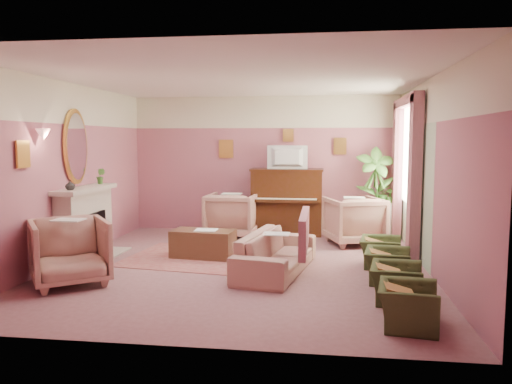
# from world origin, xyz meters

# --- Properties ---
(floor) EXTENTS (5.50, 6.00, 0.01)m
(floor) POSITION_xyz_m (0.00, 0.00, 0.00)
(floor) COLOR #895A60
(floor) RESTS_ON ground
(ceiling) EXTENTS (5.50, 6.00, 0.01)m
(ceiling) POSITION_xyz_m (0.00, 0.00, 2.80)
(ceiling) COLOR silver
(ceiling) RESTS_ON wall_back
(wall_back) EXTENTS (5.50, 0.02, 2.80)m
(wall_back) POSITION_xyz_m (0.00, 3.00, 1.40)
(wall_back) COLOR #854D65
(wall_back) RESTS_ON floor
(wall_front) EXTENTS (5.50, 0.02, 2.80)m
(wall_front) POSITION_xyz_m (0.00, -3.00, 1.40)
(wall_front) COLOR #854D65
(wall_front) RESTS_ON floor
(wall_left) EXTENTS (0.02, 6.00, 2.80)m
(wall_left) POSITION_xyz_m (-2.75, 0.00, 1.40)
(wall_left) COLOR #854D65
(wall_left) RESTS_ON floor
(wall_right) EXTENTS (0.02, 6.00, 2.80)m
(wall_right) POSITION_xyz_m (2.75, 0.00, 1.40)
(wall_right) COLOR #854D65
(wall_right) RESTS_ON floor
(picture_rail_band) EXTENTS (5.50, 0.01, 0.65)m
(picture_rail_band) POSITION_xyz_m (0.00, 2.99, 2.47)
(picture_rail_band) COLOR beige
(picture_rail_band) RESTS_ON wall_back
(stripe_panel) EXTENTS (0.01, 3.00, 2.15)m
(stripe_panel) POSITION_xyz_m (2.73, 1.30, 1.07)
(stripe_panel) COLOR #AEC09E
(stripe_panel) RESTS_ON wall_right
(fireplace_surround) EXTENTS (0.30, 1.40, 1.10)m
(fireplace_surround) POSITION_xyz_m (-2.59, 0.20, 0.55)
(fireplace_surround) COLOR #C0B2A1
(fireplace_surround) RESTS_ON floor
(fireplace_inset) EXTENTS (0.18, 0.72, 0.68)m
(fireplace_inset) POSITION_xyz_m (-2.49, 0.20, 0.40)
(fireplace_inset) COLOR black
(fireplace_inset) RESTS_ON floor
(fire_ember) EXTENTS (0.06, 0.54, 0.10)m
(fire_ember) POSITION_xyz_m (-2.45, 0.20, 0.22)
(fire_ember) COLOR orange
(fire_ember) RESTS_ON floor
(mantel_shelf) EXTENTS (0.40, 1.55, 0.07)m
(mantel_shelf) POSITION_xyz_m (-2.56, 0.20, 1.12)
(mantel_shelf) COLOR #C0B2A1
(mantel_shelf) RESTS_ON fireplace_surround
(hearth) EXTENTS (0.55, 1.50, 0.02)m
(hearth) POSITION_xyz_m (-2.39, 0.20, 0.01)
(hearth) COLOR #C0B2A1
(hearth) RESTS_ON floor
(mirror_frame) EXTENTS (0.04, 0.72, 1.20)m
(mirror_frame) POSITION_xyz_m (-2.70, 0.20, 1.80)
(mirror_frame) COLOR gold
(mirror_frame) RESTS_ON wall_left
(mirror_glass) EXTENTS (0.01, 0.60, 1.06)m
(mirror_glass) POSITION_xyz_m (-2.67, 0.20, 1.80)
(mirror_glass) COLOR white
(mirror_glass) RESTS_ON wall_left
(sconce_shade) EXTENTS (0.20, 0.20, 0.16)m
(sconce_shade) POSITION_xyz_m (-2.62, -0.85, 1.98)
(sconce_shade) COLOR #E49D90
(sconce_shade) RESTS_ON wall_left
(piano) EXTENTS (1.40, 0.60, 1.30)m
(piano) POSITION_xyz_m (0.50, 2.68, 0.65)
(piano) COLOR #35190C
(piano) RESTS_ON floor
(piano_keyshelf) EXTENTS (1.30, 0.12, 0.06)m
(piano_keyshelf) POSITION_xyz_m (0.50, 2.33, 0.72)
(piano_keyshelf) COLOR #35190C
(piano_keyshelf) RESTS_ON piano
(piano_keys) EXTENTS (1.20, 0.08, 0.02)m
(piano_keys) POSITION_xyz_m (0.50, 2.33, 0.76)
(piano_keys) COLOR beige
(piano_keys) RESTS_ON piano
(piano_top) EXTENTS (1.45, 0.65, 0.04)m
(piano_top) POSITION_xyz_m (0.50, 2.68, 1.31)
(piano_top) COLOR #35190C
(piano_top) RESTS_ON piano
(television) EXTENTS (0.80, 0.12, 0.48)m
(television) POSITION_xyz_m (0.50, 2.63, 1.60)
(television) COLOR black
(television) RESTS_ON piano
(print_back_left) EXTENTS (0.30, 0.03, 0.38)m
(print_back_left) POSITION_xyz_m (-0.80, 2.96, 1.72)
(print_back_left) COLOR gold
(print_back_left) RESTS_ON wall_back
(print_back_right) EXTENTS (0.26, 0.03, 0.34)m
(print_back_right) POSITION_xyz_m (1.55, 2.96, 1.78)
(print_back_right) COLOR gold
(print_back_right) RESTS_ON wall_back
(print_back_mid) EXTENTS (0.22, 0.03, 0.26)m
(print_back_mid) POSITION_xyz_m (0.50, 2.96, 2.00)
(print_back_mid) COLOR gold
(print_back_mid) RESTS_ON wall_back
(print_left_wall) EXTENTS (0.03, 0.28, 0.36)m
(print_left_wall) POSITION_xyz_m (-2.71, -1.20, 1.72)
(print_left_wall) COLOR gold
(print_left_wall) RESTS_ON wall_left
(window_blind) EXTENTS (0.03, 1.40, 1.80)m
(window_blind) POSITION_xyz_m (2.70, 1.55, 1.70)
(window_blind) COLOR beige
(window_blind) RESTS_ON wall_right
(curtain_left) EXTENTS (0.16, 0.34, 2.60)m
(curtain_left) POSITION_xyz_m (2.62, 0.63, 1.30)
(curtain_left) COLOR #92505C
(curtain_left) RESTS_ON floor
(curtain_right) EXTENTS (0.16, 0.34, 2.60)m
(curtain_right) POSITION_xyz_m (2.62, 2.47, 1.30)
(curtain_right) COLOR #92505C
(curtain_right) RESTS_ON floor
(pelmet) EXTENTS (0.16, 2.20, 0.16)m
(pelmet) POSITION_xyz_m (2.62, 1.55, 2.56)
(pelmet) COLOR #92505C
(pelmet) RESTS_ON wall_right
(mantel_plant) EXTENTS (0.16, 0.16, 0.28)m
(mantel_plant) POSITION_xyz_m (-2.55, 0.75, 1.29)
(mantel_plant) COLOR #468431
(mantel_plant) RESTS_ON mantel_shelf
(mantel_vase) EXTENTS (0.16, 0.16, 0.16)m
(mantel_vase) POSITION_xyz_m (-2.55, -0.30, 1.23)
(mantel_vase) COLOR beige
(mantel_vase) RESTS_ON mantel_shelf
(area_rug) EXTENTS (2.71, 2.11, 0.01)m
(area_rug) POSITION_xyz_m (-0.63, 0.41, 0.01)
(area_rug) COLOR #A15754
(area_rug) RESTS_ON floor
(coffee_table) EXTENTS (1.05, 0.61, 0.45)m
(coffee_table) POSITION_xyz_m (-0.70, 0.47, 0.23)
(coffee_table) COLOR #533522
(coffee_table) RESTS_ON floor
(table_paper) EXTENTS (0.35, 0.28, 0.01)m
(table_paper) POSITION_xyz_m (-0.65, 0.47, 0.46)
(table_paper) COLOR white
(table_paper) RESTS_ON coffee_table
(sofa) EXTENTS (0.65, 1.96, 0.79)m
(sofa) POSITION_xyz_m (0.56, -0.27, 0.40)
(sofa) COLOR tan
(sofa) RESTS_ON floor
(sofa_throw) EXTENTS (0.10, 1.49, 0.54)m
(sofa_throw) POSITION_xyz_m (0.96, -0.27, 0.60)
(sofa_throw) COLOR #92505C
(sofa_throw) RESTS_ON sofa
(floral_armchair_left) EXTENTS (0.93, 0.93, 0.97)m
(floral_armchair_left) POSITION_xyz_m (-0.54, 2.17, 0.49)
(floral_armchair_left) COLOR tan
(floral_armchair_left) RESTS_ON floor
(floral_armchair_right) EXTENTS (0.93, 0.93, 0.97)m
(floral_armchair_right) POSITION_xyz_m (1.79, 1.85, 0.49)
(floral_armchair_right) COLOR tan
(floral_armchair_right) RESTS_ON floor
(floral_armchair_front) EXTENTS (0.93, 0.93, 0.97)m
(floral_armchair_front) POSITION_xyz_m (-2.09, -1.24, 0.49)
(floral_armchair_front) COLOR tan
(floral_armchair_front) RESTS_ON floor
(olive_chair_a) EXTENTS (0.48, 0.68, 0.59)m
(olive_chair_a) POSITION_xyz_m (2.09, -2.20, 0.29)
(olive_chair_a) COLOR #374521
(olive_chair_a) RESTS_ON floor
(olive_chair_b) EXTENTS (0.48, 0.68, 0.59)m
(olive_chair_b) POSITION_xyz_m (2.09, -1.38, 0.29)
(olive_chair_b) COLOR #374521
(olive_chair_b) RESTS_ON floor
(olive_chair_c) EXTENTS (0.48, 0.68, 0.59)m
(olive_chair_c) POSITION_xyz_m (2.09, -0.56, 0.29)
(olive_chair_c) COLOR #374521
(olive_chair_c) RESTS_ON floor
(olive_chair_d) EXTENTS (0.48, 0.68, 0.59)m
(olive_chair_d) POSITION_xyz_m (2.09, 0.26, 0.29)
(olive_chair_d) COLOR #374521
(olive_chair_d) RESTS_ON floor
(side_table) EXTENTS (0.52, 0.52, 0.70)m
(side_table) POSITION_xyz_m (2.38, 2.59, 0.35)
(side_table) COLOR silver
(side_table) RESTS_ON floor
(side_plant_big) EXTENTS (0.30, 0.30, 0.34)m
(side_plant_big) POSITION_xyz_m (2.38, 2.59, 0.87)
(side_plant_big) COLOR #468431
(side_plant_big) RESTS_ON side_table
(side_plant_small) EXTENTS (0.16, 0.16, 0.28)m
(side_plant_small) POSITION_xyz_m (2.50, 2.49, 0.84)
(side_plant_small) COLOR #468431
(side_plant_small) RESTS_ON side_table
(palm_pot) EXTENTS (0.34, 0.34, 0.34)m
(palm_pot) POSITION_xyz_m (2.22, 2.49, 0.17)
(palm_pot) COLOR brown
(palm_pot) RESTS_ON floor
(palm_plant) EXTENTS (0.76, 0.76, 1.44)m
(palm_plant) POSITION_xyz_m (2.22, 2.49, 1.06)
(palm_plant) COLOR #468431
(palm_plant) RESTS_ON palm_pot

